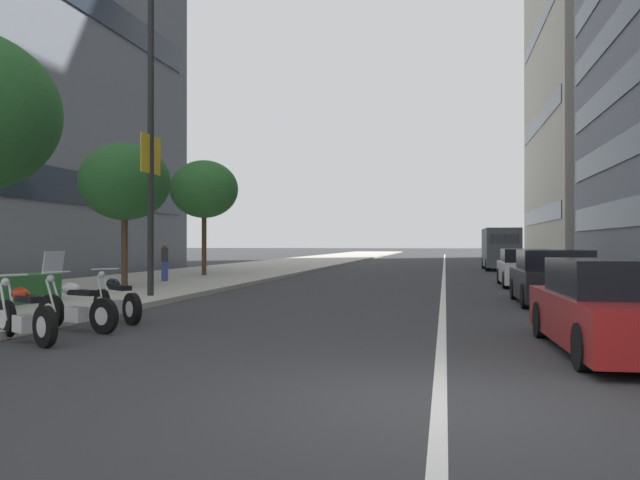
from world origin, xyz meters
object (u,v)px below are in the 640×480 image
(street_tree_far_plaza, at_px, (204,189))
(motorcycle_by_sign_pole, at_px, (116,302))
(car_far_down_avenue, at_px, (617,309))
(street_lamp_with_banners, at_px, (162,114))
(delivery_van_ahead, at_px, (501,248))
(street_tree_near_plaza_corner, at_px, (125,182))
(car_lead_in_lane, at_px, (553,279))
(pedestrian_on_plaza, at_px, (165,262))
(motorcycle_mid_row, at_px, (24,317))
(car_following_behind, at_px, (525,269))
(motorcycle_under_tarp, at_px, (75,307))

(street_tree_far_plaza, bearing_deg, motorcycle_by_sign_pole, -165.53)
(car_far_down_avenue, height_order, street_lamp_with_banners, street_lamp_with_banners)
(delivery_van_ahead, height_order, street_lamp_with_banners, street_lamp_with_banners)
(delivery_van_ahead, bearing_deg, street_tree_near_plaza_corner, 145.69)
(car_lead_in_lane, distance_m, street_tree_near_plaza_corner, 14.13)
(motorcycle_by_sign_pole, bearing_deg, street_tree_near_plaza_corner, -26.03)
(motorcycle_by_sign_pole, height_order, delivery_van_ahead, delivery_van_ahead)
(street_lamp_with_banners, height_order, pedestrian_on_plaza, street_lamp_with_banners)
(street_lamp_with_banners, xyz_separation_m, street_tree_far_plaza, (11.72, 3.14, -1.17))
(street_tree_near_plaza_corner, bearing_deg, car_lead_in_lane, -99.84)
(street_tree_far_plaza, relative_size, pedestrian_on_plaza, 3.54)
(car_far_down_avenue, distance_m, street_tree_far_plaza, 23.48)
(car_lead_in_lane, bearing_deg, motorcycle_mid_row, 132.41)
(car_far_down_avenue, bearing_deg, pedestrian_on_plaza, 41.74)
(motorcycle_mid_row, xyz_separation_m, street_lamp_with_banners, (7.81, 1.05, 4.89))
(motorcycle_by_sign_pole, xyz_separation_m, street_tree_far_plaza, (16.54, 4.27, 3.72))
(car_following_behind, bearing_deg, motorcycle_under_tarp, 147.49)
(street_tree_near_plaza_corner, bearing_deg, car_far_down_avenue, -128.28)
(street_lamp_with_banners, relative_size, pedestrian_on_plaza, 5.83)
(motorcycle_under_tarp, bearing_deg, street_lamp_with_banners, -59.32)
(motorcycle_under_tarp, bearing_deg, pedestrian_on_plaza, -52.12)
(car_far_down_avenue, xyz_separation_m, street_tree_near_plaza_corner, (10.48, 13.27, 3.07))
(car_lead_in_lane, bearing_deg, street_tree_far_plaza, 52.48)
(delivery_van_ahead, relative_size, street_tree_near_plaza_corner, 1.09)
(delivery_van_ahead, relative_size, pedestrian_on_plaza, 3.54)
(car_following_behind, xyz_separation_m, delivery_van_ahead, (15.48, -0.35, 0.68))
(delivery_van_ahead, bearing_deg, motorcycle_under_tarp, 161.48)
(motorcycle_under_tarp, relative_size, car_far_down_avenue, 0.43)
(motorcycle_under_tarp, distance_m, street_tree_near_plaza_corner, 10.96)
(motorcycle_under_tarp, height_order, pedestrian_on_plaza, pedestrian_on_plaza)
(car_following_behind, distance_m, street_tree_near_plaza_corner, 15.00)
(motorcycle_mid_row, height_order, motorcycle_under_tarp, motorcycle_under_tarp)
(motorcycle_by_sign_pole, xyz_separation_m, car_lead_in_lane, (5.80, -9.62, 0.26))
(motorcycle_under_tarp, relative_size, pedestrian_on_plaza, 1.35)
(street_tree_near_plaza_corner, distance_m, street_tree_far_plaza, 8.39)
(street_lamp_with_banners, bearing_deg, car_far_down_avenue, -124.41)
(motorcycle_mid_row, bearing_deg, street_lamp_with_banners, -49.89)
(delivery_van_ahead, bearing_deg, street_lamp_with_banners, 154.90)
(car_following_behind, bearing_deg, car_far_down_avenue, 179.11)
(car_lead_in_lane, xyz_separation_m, street_tree_far_plaza, (10.74, 13.88, 3.46))
(motorcycle_by_sign_pole, bearing_deg, car_far_down_avenue, -156.04)
(street_tree_far_plaza, bearing_deg, car_far_down_avenue, -144.28)
(street_lamp_with_banners, bearing_deg, delivery_van_ahead, -25.01)
(car_following_behind, bearing_deg, delivery_van_ahead, -0.53)
(car_far_down_avenue, xyz_separation_m, car_following_behind, (15.69, -0.45, 0.02))
(car_far_down_avenue, height_order, street_tree_near_plaza_corner, street_tree_near_plaza_corner)
(delivery_van_ahead, distance_m, pedestrian_on_plaza, 22.29)
(car_following_behind, distance_m, delivery_van_ahead, 15.50)
(motorcycle_by_sign_pole, bearing_deg, motorcycle_mid_row, 126.52)
(car_lead_in_lane, relative_size, delivery_van_ahead, 0.79)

